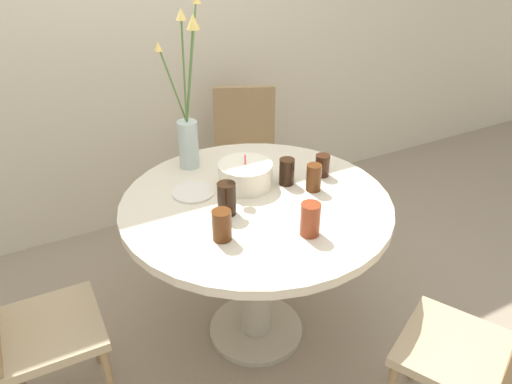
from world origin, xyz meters
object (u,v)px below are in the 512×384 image
at_px(flower_vase, 188,124).
at_px(drink_glass_2, 314,177).
at_px(chair_right_flank, 485,344).
at_px(drink_glass_1, 222,225).
at_px(drink_glass_3, 310,219).
at_px(drink_glass_4, 322,165).
at_px(chair_near_front, 245,154).
at_px(drink_glass_0, 227,199).
at_px(drink_glass_5, 287,171).
at_px(birthday_cake, 245,175).
at_px(chair_left_flank, 21,321).
at_px(side_plate, 193,192).

relative_size(flower_vase, drink_glass_2, 6.21).
height_order(chair_right_flank, drink_glass_1, chair_right_flank).
relative_size(drink_glass_3, drink_glass_4, 1.30).
relative_size(chair_near_front, drink_glass_2, 7.50).
bearing_deg(drink_glass_0, drink_glass_5, 16.40).
relative_size(birthday_cake, drink_glass_2, 1.98).
relative_size(chair_right_flank, drink_glass_1, 7.42).
bearing_deg(chair_left_flank, drink_glass_4, -87.44).
bearing_deg(birthday_cake, drink_glass_1, -129.09).
distance_m(flower_vase, drink_glass_2, 0.63).
xyz_separation_m(birthday_cake, drink_glass_1, (-0.26, -0.32, 0.01)).
relative_size(chair_right_flank, drink_glass_2, 7.50).
bearing_deg(birthday_cake, drink_glass_5, -22.29).
xyz_separation_m(chair_left_flank, drink_glass_4, (1.37, 0.04, 0.31)).
xyz_separation_m(chair_right_flank, drink_glass_2, (-0.19, 0.84, 0.32)).
distance_m(chair_left_flank, drink_glass_3, 1.15).
bearing_deg(drink_glass_3, drink_glass_5, 71.58).
bearing_deg(drink_glass_0, drink_glass_2, -0.36).
bearing_deg(side_plate, birthday_cake, -10.88).
relative_size(chair_left_flank, drink_glass_4, 8.90).
bearing_deg(drink_glass_4, drink_glass_3, -130.09).
xyz_separation_m(chair_near_front, drink_glass_2, (-0.14, -0.94, 0.32)).
xyz_separation_m(chair_right_flank, drink_glass_4, (-0.08, 0.94, 0.31)).
relative_size(chair_near_front, flower_vase, 1.21).
distance_m(chair_right_flank, birthday_cake, 1.15).
distance_m(chair_near_front, birthday_cake, 0.92).
bearing_deg(drink_glass_1, chair_left_flank, 164.48).
height_order(flower_vase, drink_glass_2, flower_vase).
xyz_separation_m(chair_near_front, drink_glass_0, (-0.56, -0.94, 0.33)).
height_order(drink_glass_0, drink_glass_5, drink_glass_0).
bearing_deg(flower_vase, drink_glass_3, -75.72).
relative_size(chair_near_front, drink_glass_1, 7.42).
distance_m(drink_glass_1, drink_glass_3, 0.33).
relative_size(drink_glass_0, drink_glass_5, 1.15).
distance_m(chair_near_front, drink_glass_3, 1.31).
xyz_separation_m(birthday_cake, drink_glass_0, (-0.17, -0.17, 0.02)).
height_order(chair_near_front, birthday_cake, birthday_cake).
height_order(drink_glass_0, drink_glass_2, drink_glass_0).
distance_m(chair_right_flank, drink_glass_3, 0.76).
bearing_deg(birthday_cake, drink_glass_2, -35.25).
distance_m(side_plate, drink_glass_2, 0.53).
xyz_separation_m(chair_near_front, chair_right_flank, (0.05, -1.79, 0.00)).
relative_size(drink_glass_0, drink_glass_3, 1.04).
relative_size(drink_glass_2, drink_glass_4, 1.19).
height_order(flower_vase, drink_glass_4, flower_vase).
bearing_deg(chair_near_front, side_plate, -106.43).
bearing_deg(birthday_cake, side_plate, 169.12).
bearing_deg(drink_glass_0, chair_left_flank, 176.30).
xyz_separation_m(flower_vase, side_plate, (-0.09, -0.25, -0.21)).
distance_m(chair_left_flank, birthday_cake, 1.06).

